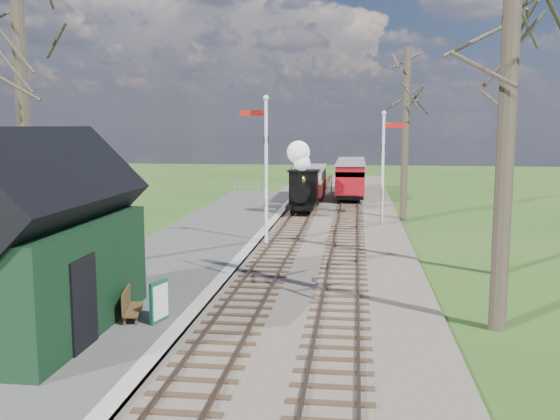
{
  "coord_description": "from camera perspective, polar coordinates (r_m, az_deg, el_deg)",
  "views": [
    {
      "loc": [
        2.99,
        -9.4,
        5.0
      ],
      "look_at": [
        -0.06,
        15.41,
        1.6
      ],
      "focal_mm": 40.0,
      "sensor_mm": 36.0,
      "label": 1
    }
  ],
  "objects": [
    {
      "name": "coach",
      "position": [
        40.86,
        2.78,
        2.64
      ],
      "size": [
        1.86,
        6.39,
        1.96
      ],
      "color": "black",
      "rests_on": "ground"
    },
    {
      "name": "red_carriage_b",
      "position": [
        46.9,
        6.51,
        3.31
      ],
      "size": [
        1.94,
        4.79,
        2.04
      ],
      "color": "black",
      "rests_on": "ground"
    },
    {
      "name": "red_carriage_a",
      "position": [
        41.42,
        6.44,
        2.73
      ],
      "size": [
        1.94,
        4.79,
        2.04
      ],
      "color": "black",
      "rests_on": "ground"
    },
    {
      "name": "bench",
      "position": [
        16.23,
        -13.61,
        -8.4
      ],
      "size": [
        0.66,
        1.35,
        0.74
      ],
      "color": "#4D361B",
      "rests_on": "platform"
    },
    {
      "name": "coping_strip",
      "position": [
        24.27,
        -3.1,
        -3.9
      ],
      "size": [
        0.4,
        44.0,
        0.21
      ],
      "primitive_type": "cube",
      "color": "#B2AD9E",
      "rests_on": "ground"
    },
    {
      "name": "sign_board",
      "position": [
        15.72,
        -10.98,
        -8.21
      ],
      "size": [
        0.28,
        0.69,
        1.03
      ],
      "color": "#0F4930",
      "rests_on": "platform"
    },
    {
      "name": "fence_line",
      "position": [
        45.69,
        3.59,
        2.14
      ],
      "size": [
        12.6,
        0.08,
        1.0
      ],
      "color": "slate",
      "rests_on": "ground"
    },
    {
      "name": "platform",
      "position": [
        24.77,
        -8.35,
        -3.75
      ],
      "size": [
        5.0,
        44.0,
        0.2
      ],
      "primitive_type": "cube",
      "color": "#474442",
      "rests_on": "ground"
    },
    {
      "name": "distant_hills",
      "position": [
        76.77,
        5.6,
        -8.33
      ],
      "size": [
        114.4,
        48.0,
        22.02
      ],
      "color": "#385B23",
      "rests_on": "ground"
    },
    {
      "name": "bare_trees",
      "position": [
        19.57,
        2.16,
        8.35
      ],
      "size": [
        15.51,
        22.39,
        12.0
      ],
      "color": "#382D23",
      "rests_on": "ground"
    },
    {
      "name": "locomotive",
      "position": [
        34.81,
        2.02,
        2.57
      ],
      "size": [
        1.6,
        3.73,
        3.99
      ],
      "color": "black",
      "rests_on": "ground"
    },
    {
      "name": "person",
      "position": [
        15.22,
        -17.54,
        -8.47
      ],
      "size": [
        0.4,
        0.52,
        1.28
      ],
      "primitive_type": "imported",
      "rotation": [
        0.0,
        0.0,
        1.79
      ],
      "color": "black",
      "rests_on": "platform"
    },
    {
      "name": "semaphore_near",
      "position": [
        25.71,
        -1.42,
        4.67
      ],
      "size": [
        1.22,
        0.24,
        6.22
      ],
      "color": "silver",
      "rests_on": "ground"
    },
    {
      "name": "track_near",
      "position": [
        31.92,
        1.54,
        -1.09
      ],
      "size": [
        1.6,
        60.0,
        0.15
      ],
      "color": "brown",
      "rests_on": "ground"
    },
    {
      "name": "ballast_bed",
      "position": [
        31.83,
        3.87,
        -1.22
      ],
      "size": [
        8.0,
        60.0,
        0.1
      ],
      "primitive_type": "cube",
      "color": "brown",
      "rests_on": "ground"
    },
    {
      "name": "semaphore_far",
      "position": [
        31.47,
        9.54,
        4.64
      ],
      "size": [
        1.22,
        0.24,
        5.72
      ],
      "color": "silver",
      "rests_on": "ground"
    },
    {
      "name": "station_shed",
      "position": [
        15.49,
        -21.22,
        -2.94
      ],
      "size": [
        3.25,
        6.3,
        4.78
      ],
      "color": "black",
      "rests_on": "platform"
    },
    {
      "name": "track_far",
      "position": [
        31.78,
        6.21,
        -1.17
      ],
      "size": [
        1.6,
        60.0,
        0.15
      ],
      "color": "brown",
      "rests_on": "ground"
    }
  ]
}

